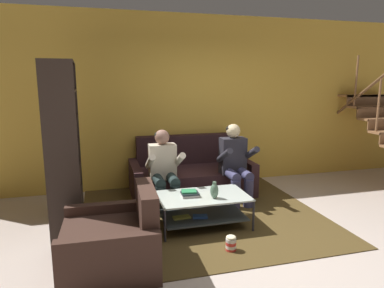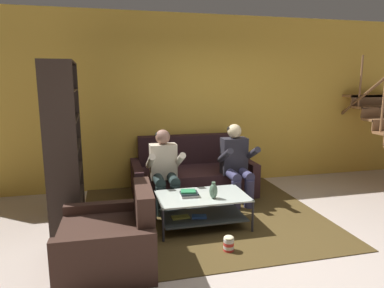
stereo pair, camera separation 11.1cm
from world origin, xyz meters
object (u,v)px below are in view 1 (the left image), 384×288
(person_seated_left, at_px, (164,167))
(coffee_table, at_px, (202,205))
(armchair, at_px, (114,242))
(popcorn_tub, at_px, (231,243))
(bookshelf, at_px, (60,157))
(book_stack, at_px, (190,194))
(couch, at_px, (190,176))
(person_seated_right, at_px, (235,161))
(vase, at_px, (214,191))

(person_seated_left, bearing_deg, coffee_table, -63.85)
(coffee_table, relative_size, armchair, 1.17)
(person_seated_left, relative_size, popcorn_tub, 6.30)
(person_seated_left, relative_size, bookshelf, 0.55)
(book_stack, relative_size, popcorn_tub, 1.24)
(couch, bearing_deg, bookshelf, -154.97)
(person_seated_right, bearing_deg, vase, -125.98)
(couch, relative_size, armchair, 2.00)
(couch, relative_size, bookshelf, 0.94)
(couch, height_order, bookshelf, bookshelf)
(couch, bearing_deg, vase, -93.13)
(couch, bearing_deg, armchair, -123.37)
(bookshelf, bearing_deg, vase, -17.46)
(couch, height_order, popcorn_tub, couch)
(couch, distance_m, coffee_table, 1.32)
(vase, bearing_deg, book_stack, 150.47)
(bookshelf, height_order, popcorn_tub, bookshelf)
(book_stack, height_order, bookshelf, bookshelf)
(person_seated_right, xyz_separation_m, popcorn_tub, (-0.62, -1.42, -0.55))
(vase, distance_m, bookshelf, 1.92)
(couch, relative_size, popcorn_tub, 10.67)
(vase, bearing_deg, coffee_table, 129.75)
(armchair, bearing_deg, person_seated_right, 37.22)
(person_seated_left, bearing_deg, vase, -61.43)
(bookshelf, bearing_deg, person_seated_right, 6.86)
(couch, distance_m, armchair, 2.38)
(couch, bearing_deg, popcorn_tub, -92.23)
(person_seated_left, relative_size, coffee_table, 1.01)
(coffee_table, height_order, armchair, armchair)
(vase, bearing_deg, person_seated_right, 54.02)
(vase, height_order, book_stack, vase)
(couch, relative_size, person_seated_right, 1.63)
(person_seated_right, xyz_separation_m, book_stack, (-0.89, -0.70, -0.20))
(person_seated_left, xyz_separation_m, book_stack, (0.19, -0.70, -0.18))
(vase, distance_m, popcorn_tub, 0.70)
(couch, relative_size, coffee_table, 1.71)
(person_seated_right, bearing_deg, person_seated_left, -179.78)
(couch, height_order, person_seated_right, person_seated_right)
(armchair, bearing_deg, coffee_table, 31.46)
(couch, distance_m, person_seated_left, 0.86)
(coffee_table, distance_m, popcorn_tub, 0.73)
(coffee_table, height_order, bookshelf, bookshelf)
(coffee_table, xyz_separation_m, vase, (0.11, -0.13, 0.23))
(person_seated_right, bearing_deg, popcorn_tub, -113.52)
(couch, bearing_deg, coffee_table, -98.27)
(couch, height_order, armchair, couch)
(coffee_table, distance_m, bookshelf, 1.84)
(person_seated_right, relative_size, armchair, 1.23)
(person_seated_left, relative_size, book_stack, 5.07)
(armchair, bearing_deg, vase, 24.15)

